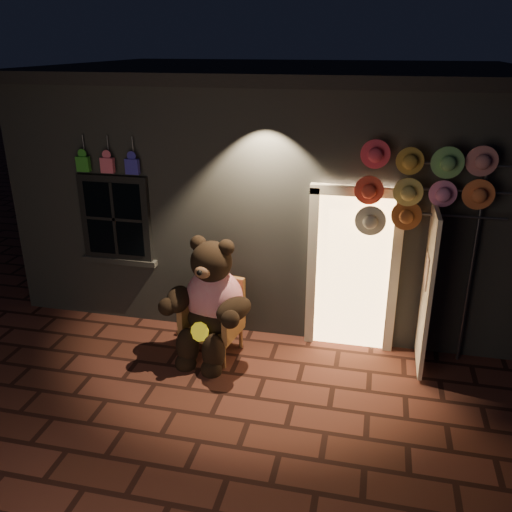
% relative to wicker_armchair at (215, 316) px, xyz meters
% --- Properties ---
extents(ground, '(60.00, 60.00, 0.00)m').
position_rel_wicker_armchair_xyz_m(ground, '(0.34, -0.91, -0.50)').
color(ground, brown).
rests_on(ground, ground).
extents(shop_building, '(7.30, 5.95, 3.51)m').
position_rel_wicker_armchair_xyz_m(shop_building, '(0.34, 3.08, 1.24)').
color(shop_building, slate).
rests_on(shop_building, ground).
extents(wicker_armchair, '(0.78, 0.72, 1.00)m').
position_rel_wicker_armchair_xyz_m(wicker_armchair, '(0.00, 0.00, 0.00)').
color(wicker_armchair, '#A86A41').
rests_on(wicker_armchair, ground).
extents(teddy_bear, '(1.20, 1.02, 1.68)m').
position_rel_wicker_armchair_xyz_m(teddy_bear, '(-0.01, -0.13, 0.25)').
color(teddy_bear, red).
rests_on(teddy_bear, ground).
extents(hat_rack, '(1.73, 0.22, 2.74)m').
position_rel_wicker_armchair_xyz_m(hat_rack, '(2.40, 0.37, 1.75)').
color(hat_rack, '#59595E').
rests_on(hat_rack, ground).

